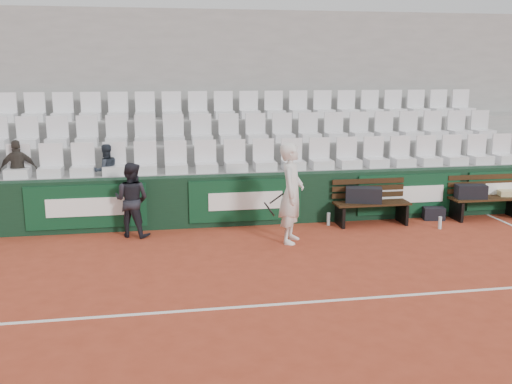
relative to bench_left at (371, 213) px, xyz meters
name	(u,v)px	position (x,y,z in m)	size (l,w,h in m)	color
ground	(305,303)	(-2.29, -3.55, -0.23)	(80.00, 80.00, 0.00)	#A83E26
court_baseline	(305,302)	(-2.29, -3.55, -0.22)	(18.00, 0.06, 0.01)	white
back_barrier	(258,199)	(-2.22, 0.44, 0.28)	(18.00, 0.34, 1.00)	black
grandstand_tier_front	(249,193)	(-2.29, 1.08, 0.28)	(18.00, 0.95, 1.00)	gray
grandstand_tier_mid	(242,174)	(-2.29, 2.03, 0.50)	(18.00, 0.95, 1.45)	gray
grandstand_tier_back	(236,158)	(-2.29, 2.98, 0.72)	(18.00, 0.95, 1.90)	#989895
grandstand_rear_wall	(233,103)	(-2.29, 3.60, 1.98)	(18.00, 0.30, 4.40)	#969693
seat_row_front	(250,155)	(-2.29, 0.90, 1.09)	(11.90, 0.44, 0.63)	silver
seat_row_mid	(243,128)	(-2.29, 1.85, 1.54)	(11.90, 0.44, 0.63)	silver
seat_row_back	(237,105)	(-2.29, 2.80, 1.99)	(11.90, 0.44, 0.63)	silver
bench_left	(371,213)	(0.00, 0.00, 0.00)	(1.50, 0.56, 0.45)	#311E0E
bench_right	(486,208)	(2.49, 0.02, 0.00)	(1.50, 0.56, 0.45)	#372210
sports_bag_left	(364,195)	(-0.17, 0.03, 0.38)	(0.70, 0.30, 0.30)	black
sports_bag_right	(471,192)	(2.11, 0.00, 0.36)	(0.60, 0.28, 0.28)	black
towel	(509,193)	(3.02, 0.07, 0.28)	(0.40, 0.29, 0.11)	#D2C187
sports_bag_ground	(434,213)	(1.40, 0.13, -0.10)	(0.42, 0.26, 0.26)	black
water_bottle_near	(329,219)	(-0.86, 0.07, -0.10)	(0.07, 0.07, 0.25)	#ACBEC3
water_bottle_far	(440,223)	(1.19, -0.54, -0.10)	(0.07, 0.07, 0.24)	silver
tennis_player	(291,193)	(-1.85, -0.87, 0.67)	(0.82, 0.77, 1.78)	silver
ball_kid	(132,200)	(-4.64, -0.01, 0.46)	(0.67, 0.52, 1.38)	black
spectator_b	(16,147)	(-6.78, 0.95, 1.36)	(0.68, 0.29, 1.17)	#332E28
spectator_c	(105,148)	(-5.15, 0.95, 1.30)	(0.51, 0.40, 1.05)	#212831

